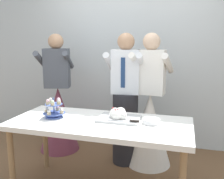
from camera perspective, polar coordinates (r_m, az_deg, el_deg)
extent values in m
cube|color=silver|center=(3.86, 4.31, 9.19)|extent=(5.20, 0.10, 2.90)
cube|color=white|center=(2.56, -2.82, -7.68)|extent=(1.80, 0.80, 0.05)
cylinder|color=olive|center=(2.82, -21.60, -15.17)|extent=(0.06, 0.06, 0.72)
cylinder|color=olive|center=(3.30, -14.74, -10.85)|extent=(0.06, 0.06, 0.72)
cylinder|color=olive|center=(2.88, 15.63, -14.23)|extent=(0.06, 0.06, 0.72)
cylinder|color=#4C66B2|center=(2.75, -12.80, -5.93)|extent=(0.17, 0.17, 0.01)
cylinder|color=#4C66B2|center=(2.72, -12.88, -3.94)|extent=(0.01, 0.01, 0.21)
cylinder|color=#4C66B2|center=(2.74, -12.83, -5.15)|extent=(0.23, 0.23, 0.01)
cylinder|color=#D1B784|center=(2.69, -11.25, -4.99)|extent=(0.04, 0.04, 0.03)
sphere|color=white|center=(2.69, -11.27, -4.50)|extent=(0.04, 0.04, 0.04)
cylinder|color=#D1B784|center=(2.81, -12.13, -4.34)|extent=(0.04, 0.04, 0.03)
sphere|color=#EAB7C6|center=(2.81, -12.15, -3.87)|extent=(0.04, 0.04, 0.04)
cylinder|color=#D1B784|center=(2.77, -14.46, -4.66)|extent=(0.04, 0.04, 0.03)
sphere|color=white|center=(2.77, -14.49, -4.18)|extent=(0.04, 0.04, 0.04)
cylinder|color=#D1B784|center=(2.67, -13.96, -5.25)|extent=(0.04, 0.04, 0.03)
sphere|color=white|center=(2.66, -13.98, -4.76)|extent=(0.04, 0.04, 0.04)
cylinder|color=#4C66B2|center=(2.72, -12.92, -3.22)|extent=(0.18, 0.18, 0.01)
cylinder|color=#D1B784|center=(2.68, -11.84, -3.01)|extent=(0.04, 0.04, 0.03)
sphere|color=white|center=(2.67, -11.86, -2.51)|extent=(0.04, 0.04, 0.04)
cylinder|color=#D1B784|center=(2.75, -11.91, -2.64)|extent=(0.04, 0.04, 0.03)
sphere|color=#EAB7C6|center=(2.74, -11.93, -2.16)|extent=(0.04, 0.04, 0.04)
cylinder|color=#D1B784|center=(2.76, -13.64, -2.65)|extent=(0.04, 0.04, 0.03)
sphere|color=white|center=(2.76, -13.66, -2.17)|extent=(0.04, 0.04, 0.04)
cylinder|color=#D1B784|center=(2.70, -14.22, -2.99)|extent=(0.04, 0.04, 0.03)
sphere|color=#EAB7C6|center=(2.70, -14.24, -2.50)|extent=(0.04, 0.04, 0.04)
cylinder|color=#D1B784|center=(2.65, -13.23, -3.19)|extent=(0.04, 0.04, 0.03)
sphere|color=beige|center=(2.65, -13.26, -2.69)|extent=(0.04, 0.04, 0.04)
cube|color=silver|center=(2.60, 1.57, -6.53)|extent=(0.42, 0.31, 0.02)
sphere|color=white|center=(2.58, 2.57, -5.83)|extent=(0.07, 0.07, 0.07)
sphere|color=white|center=(2.61, 2.40, -5.55)|extent=(0.08, 0.08, 0.08)
sphere|color=white|center=(2.66, 2.02, -5.08)|extent=(0.10, 0.10, 0.10)
sphere|color=white|center=(2.65, 0.69, -5.14)|extent=(0.10, 0.10, 0.10)
sphere|color=white|center=(2.60, 0.47, -5.47)|extent=(0.10, 0.10, 0.10)
sphere|color=white|center=(2.56, 0.64, -5.86)|extent=(0.08, 0.08, 0.08)
sphere|color=white|center=(2.53, 1.23, -5.92)|extent=(0.10, 0.10, 0.10)
sphere|color=white|center=(2.53, 2.35, -5.97)|extent=(0.09, 0.09, 0.09)
sphere|color=white|center=(2.58, 1.58, -5.33)|extent=(0.11, 0.11, 0.11)
sphere|color=#DB474C|center=(2.56, 1.54, -4.62)|extent=(0.02, 0.02, 0.02)
sphere|color=#DB474C|center=(2.55, 0.72, -4.52)|extent=(0.02, 0.02, 0.02)
sphere|color=#DB474C|center=(2.60, 0.22, -4.19)|extent=(0.02, 0.02, 0.02)
sphere|color=#B21923|center=(2.55, 1.35, -4.56)|extent=(0.02, 0.02, 0.02)
cube|color=silver|center=(2.48, 1.58, -7.01)|extent=(0.23, 0.03, 0.00)
cube|color=black|center=(2.45, 5.04, -7.11)|extent=(0.09, 0.03, 0.02)
cylinder|color=white|center=(2.51, 8.72, -7.41)|extent=(0.17, 0.17, 0.01)
cylinder|color=white|center=(2.51, 8.70, -7.21)|extent=(0.17, 0.17, 0.01)
cylinder|color=white|center=(2.50, 8.70, -6.96)|extent=(0.17, 0.17, 0.01)
cylinder|color=white|center=(2.51, 8.82, -6.68)|extent=(0.17, 0.17, 0.01)
cylinder|color=#232328|center=(3.30, 2.96, -8.68)|extent=(0.32, 0.32, 0.92)
cube|color=white|center=(3.13, 3.10, 4.01)|extent=(0.36, 0.23, 0.54)
sphere|color=tan|center=(3.10, 3.17, 10.71)|extent=(0.21, 0.21, 0.21)
cylinder|color=white|center=(3.15, -0.52, 6.06)|extent=(0.12, 0.49, 0.28)
cylinder|color=white|center=(3.10, 6.42, 5.90)|extent=(0.12, 0.49, 0.28)
cube|color=navy|center=(3.03, 2.47, 3.79)|extent=(0.05, 0.02, 0.36)
cone|color=white|center=(3.29, 8.33, -8.86)|extent=(0.56, 0.56, 0.92)
cube|color=white|center=(3.12, 8.70, 3.88)|extent=(0.36, 0.23, 0.54)
sphere|color=beige|center=(3.09, 8.90, 10.59)|extent=(0.21, 0.21, 0.21)
cylinder|color=white|center=(3.15, 5.60, 6.00)|extent=(0.12, 0.49, 0.28)
cylinder|color=white|center=(3.07, 12.46, 5.66)|extent=(0.12, 0.49, 0.28)
cone|color=brown|center=(3.75, -11.82, -6.44)|extent=(0.56, 0.56, 0.92)
cube|color=#4C515B|center=(3.61, -12.27, 4.70)|extent=(0.38, 0.28, 0.54)
sphere|color=tan|center=(3.59, -12.51, 10.50)|extent=(0.21, 0.21, 0.21)
cylinder|color=#4C515B|center=(3.66, -15.70, 6.34)|extent=(0.20, 0.49, 0.28)
cylinder|color=#4C515B|center=(3.57, -9.80, 6.48)|extent=(0.20, 0.49, 0.28)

